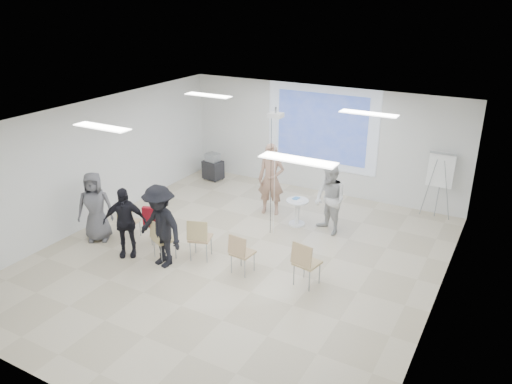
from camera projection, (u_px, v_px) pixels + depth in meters
The scene contains 30 objects.
floor at pixel (238, 260), 10.71m from camera, with size 8.00×9.00×0.10m, color beige.
ceiling at pixel (236, 119), 9.55m from camera, with size 8.00×9.00×0.10m, color white.
wall_back at pixel (322, 140), 13.81m from camera, with size 8.00×0.10×3.00m, color silver.
wall_left at pixel (92, 163), 11.96m from camera, with size 0.10×9.00×3.00m, color silver.
wall_right at pixel (445, 238), 8.30m from camera, with size 0.10×9.00×3.00m, color silver.
projection_halo at pixel (321, 128), 13.63m from camera, with size 3.20×0.01×2.30m, color silver.
projection_image at pixel (321, 128), 13.62m from camera, with size 2.60×0.01×1.90m, color #334EB0.
pedestal_table at pixel (297, 211), 12.09m from camera, with size 0.60×0.60×0.67m.
player_left at pixel (271, 175), 12.50m from camera, with size 0.76×0.51×2.08m, color #A77C66.
player_right at pixel (330, 196), 11.50m from camera, with size 0.90×0.72×1.86m, color silver.
controller_left at pixel (282, 161), 12.50m from camera, with size 0.04×0.12×0.04m, color silver.
controller_right at pixel (328, 178), 11.66m from camera, with size 0.04×0.12×0.04m, color silver.
chair_far_left at pixel (128, 220), 11.33m from camera, with size 0.45×0.48×0.83m.
chair_left_mid at pixel (159, 222), 11.10m from camera, with size 0.56×0.58×0.91m.
chair_left_inner at pixel (161, 237), 10.48m from camera, with size 0.55×0.57×0.88m.
chair_center at pixel (199, 236), 10.43m from camera, with size 0.57×0.59×0.94m.
chair_right_inner at pixel (241, 251), 9.92m from camera, with size 0.45×0.47×0.88m.
chair_right_far at pixel (305, 261), 9.47m from camera, with size 0.52×0.55×0.95m.
red_jacket at pixel (153, 217), 10.93m from camera, with size 0.47×0.11×0.45m, color maroon.
laptop at pixel (165, 238), 10.55m from camera, with size 0.32×0.23×0.03m, color black.
audience_left at pixel (124, 217), 10.50m from camera, with size 1.04×0.62×1.78m, color black.
audience_mid at pixel (160, 221), 10.07m from camera, with size 1.30×0.71×2.01m, color black.
audience_outer at pixel (95, 203), 11.17m from camera, with size 0.89×0.58×1.82m, color #5E5E63.
flipchart_easel at pixel (441, 170), 12.18m from camera, with size 0.74×0.55×1.70m.
av_cart at pixel (213, 167), 15.06m from camera, with size 0.61×0.52×0.82m.
ceiling_projector at pixel (275, 121), 10.85m from camera, with size 0.30×0.25×3.00m.
fluor_panel_nw at pixel (208, 95), 12.10m from camera, with size 1.20×0.30×0.02m, color white.
fluor_panel_ne at pixel (369, 114), 10.30m from camera, with size 1.20×0.30×0.02m, color white.
fluor_panel_sw at pixel (102, 127), 9.27m from camera, with size 1.20×0.30×0.02m, color white.
fluor_panel_se at pixel (298, 160), 7.46m from camera, with size 1.20×0.30×0.02m, color white.
Camera 1 is at (4.91, -8.01, 5.31)m, focal length 35.00 mm.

